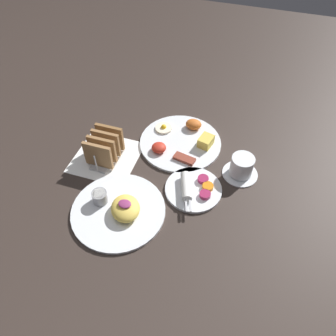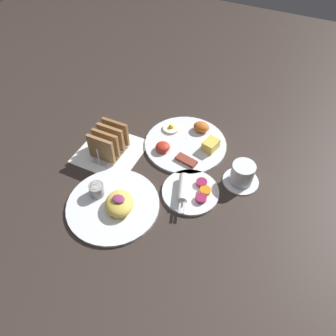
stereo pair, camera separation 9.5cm
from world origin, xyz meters
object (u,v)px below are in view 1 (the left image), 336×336
Objects in this scene: plate_condiments at (193,188)px; plate_foreground at (119,209)px; coffee_cup at (241,167)px; toast_rack at (104,147)px; plate_breakfast at (181,141)px.

plate_condiments is 0.25m from plate_foreground.
plate_condiments is at bearing -138.83° from coffee_cup.
toast_rack is at bearing 171.68° from plate_condiments.
plate_breakfast is 0.22m from plate_condiments.
toast_rack reaches higher than plate_condiments.
plate_condiments is 1.66× the size of coffee_cup.
plate_breakfast is 0.28m from toast_rack.
plate_condiments is 0.34m from toast_rack.
plate_foreground is at bearing -105.51° from plate_breakfast.
plate_foreground is 0.42m from coffee_cup.
plate_breakfast is at bearing 160.10° from coffee_cup.
toast_rack reaches higher than plate_breakfast.
coffee_cup is at bearing -19.90° from plate_breakfast.
plate_condiments is 1.34× the size of toast_rack.
plate_foreground is 2.43× the size of coffee_cup.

